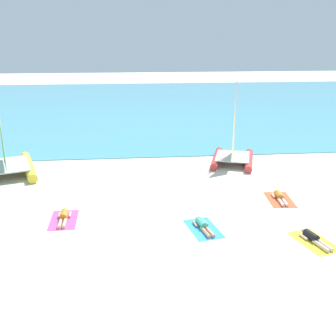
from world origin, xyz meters
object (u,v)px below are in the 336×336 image
(sunbather_rightmost, at_px, (280,197))
(towel_center_left, at_px, (203,229))
(sunbather_center_left, at_px, (203,225))
(towel_leftmost, at_px, (64,220))
(sunbather_leftmost, at_px, (64,217))
(sunbather_center_right, at_px, (313,238))
(towel_rightmost, at_px, (280,200))
(sailboat_yellow, at_px, (5,159))
(sailboat_red, at_px, (233,152))
(towel_center_right, at_px, (314,242))

(sunbather_rightmost, bearing_deg, towel_center_left, -143.00)
(sunbather_center_left, relative_size, sunbather_rightmost, 1.00)
(sunbather_center_left, bearing_deg, towel_center_left, -90.00)
(towel_leftmost, xyz_separation_m, sunbather_leftmost, (-0.00, 0.07, 0.13))
(sunbather_leftmost, relative_size, sunbather_center_right, 1.01)
(sunbather_leftmost, bearing_deg, towel_rightmost, 5.12)
(sunbather_center_right, bearing_deg, sunbather_rightmost, 72.45)
(sunbather_leftmost, height_order, towel_center_left, sunbather_leftmost)
(sailboat_yellow, distance_m, towel_rightmost, 14.69)
(sunbather_leftmost, bearing_deg, sailboat_red, 35.88)
(sailboat_red, xyz_separation_m, towel_center_left, (-3.28, -8.29, -0.71))
(towel_leftmost, bearing_deg, sunbather_rightmost, 7.52)
(sunbather_leftmost, distance_m, towel_center_right, 10.05)
(sailboat_yellow, height_order, sunbather_rightmost, sailboat_yellow)
(towel_rightmost, bearing_deg, sailboat_red, 98.26)
(sailboat_yellow, bearing_deg, towel_center_left, -55.85)
(towel_center_left, distance_m, towel_center_right, 4.20)
(towel_leftmost, distance_m, sunbather_rightmost, 9.88)
(sailboat_yellow, distance_m, sunbather_center_left, 12.23)
(towel_center_left, bearing_deg, sailboat_yellow, 142.42)
(towel_rightmost, bearing_deg, towel_leftmost, -172.86)
(towel_center_left, height_order, sunbather_center_left, sunbather_center_left)
(towel_center_right, relative_size, sunbather_center_right, 1.23)
(sailboat_red, relative_size, towel_center_right, 2.54)
(towel_center_left, distance_m, sunbather_center_right, 4.17)
(sailboat_red, distance_m, sunbather_rightmost, 5.75)
(sailboat_red, bearing_deg, towel_center_left, -94.15)
(sunbather_center_left, distance_m, towel_rightmost, 4.82)
(towel_leftmost, bearing_deg, towel_rightmost, 7.14)
(towel_center_left, height_order, towel_center_right, same)
(towel_center_left, relative_size, towel_center_right, 1.00)
(sunbather_leftmost, bearing_deg, towel_center_right, -18.02)
(sailboat_red, bearing_deg, towel_leftmost, -124.80)
(sunbather_rightmost, bearing_deg, sunbather_leftmost, -168.50)
(sunbather_leftmost, relative_size, towel_center_left, 0.82)
(sunbather_leftmost, xyz_separation_m, sunbather_center_left, (5.67, -1.34, 0.00))
(towel_leftmost, distance_m, towel_center_right, 10.03)
(sailboat_yellow, xyz_separation_m, sailboat_red, (12.99, 0.81, -0.17))
(sailboat_red, height_order, sunbather_rightmost, sailboat_red)
(sunbather_leftmost, bearing_deg, sailboat_yellow, 121.93)
(towel_rightmost, relative_size, sunbather_rightmost, 1.21)
(sailboat_yellow, bearing_deg, sunbather_leftmost, -74.71)
(sailboat_yellow, xyz_separation_m, sunbather_center_left, (9.70, -7.41, -0.76))
(sunbather_leftmost, distance_m, sunbather_center_left, 5.83)
(towel_center_right, xyz_separation_m, towel_rightmost, (0.15, 3.99, 0.00))
(sailboat_yellow, relative_size, towel_rightmost, 3.14)
(sunbather_leftmost, distance_m, sunbather_center_right, 10.02)
(towel_leftmost, relative_size, sunbather_leftmost, 1.22)
(towel_center_right, xyz_separation_m, sunbather_center_right, (-0.02, 0.06, 0.13))
(sunbather_center_right, xyz_separation_m, towel_rightmost, (0.17, 3.93, -0.13))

